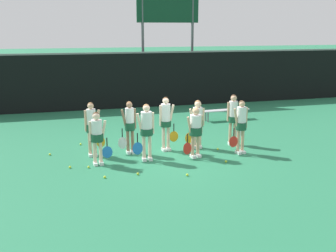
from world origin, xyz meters
TOP-DOWN VIEW (x-y plane):
  - ground_plane at (0.00, 0.00)m, footprint 140.00×140.00m
  - fence_windscreen at (0.00, 7.71)m, footprint 60.00×0.08m
  - scoreboard at (2.29, 8.74)m, footprint 3.29×0.15m
  - bench_courtside at (3.66, 3.98)m, footprint 2.19×0.49m
  - player_0 at (-2.29, -0.47)m, footprint 0.67×0.37m
  - player_1 at (-0.81, -0.44)m, footprint 0.68×0.39m
  - player_2 at (0.71, -0.55)m, footprint 0.66×0.40m
  - player_3 at (2.25, -0.55)m, footprint 0.63×0.35m
  - player_4 at (-2.38, 0.41)m, footprint 0.61×0.33m
  - player_5 at (-1.19, 0.38)m, footprint 0.61×0.32m
  - player_6 at (0.01, 0.36)m, footprint 0.65×0.35m
  - player_7 at (1.10, 0.38)m, footprint 0.65×0.37m
  - player_8 at (2.41, 0.43)m, footprint 0.62×0.34m
  - tennis_ball_0 at (-2.59, -0.70)m, footprint 0.07×0.07m
  - tennis_ball_1 at (-1.31, -1.61)m, footprint 0.07×0.07m
  - tennis_ball_2 at (1.68, -0.05)m, footprint 0.07×0.07m
  - tennis_ball_3 at (-3.71, 0.81)m, footprint 0.07×0.07m
  - tennis_ball_4 at (-0.01, -2.04)m, footprint 0.07×0.07m
  - tennis_ball_5 at (-3.12, -0.58)m, footprint 0.07×0.07m
  - tennis_ball_6 at (1.46, -1.28)m, footprint 0.07×0.07m
  - tennis_ball_7 at (-2.71, 1.71)m, footprint 0.07×0.07m
  - tennis_ball_8 at (-2.23, -1.63)m, footprint 0.07×0.07m

SIDE VIEW (x-z plane):
  - ground_plane at x=0.00m, z-range 0.00..0.00m
  - tennis_ball_0 at x=-2.59m, z-range 0.00..0.07m
  - tennis_ball_7 at x=-2.71m, z-range 0.00..0.07m
  - tennis_ball_2 at x=1.68m, z-range 0.00..0.07m
  - tennis_ball_4 at x=-0.01m, z-range 0.00..0.07m
  - tennis_ball_6 at x=1.46m, z-range 0.00..0.07m
  - tennis_ball_3 at x=-3.71m, z-range 0.00..0.07m
  - tennis_ball_8 at x=-2.23m, z-range 0.00..0.07m
  - tennis_ball_1 at x=-1.31m, z-range 0.00..0.07m
  - tennis_ball_5 at x=-3.12m, z-range 0.00..0.07m
  - bench_courtside at x=3.66m, z-range 0.18..0.64m
  - player_0 at x=-2.29m, z-range 0.14..1.74m
  - player_2 at x=0.71m, z-range 0.15..1.75m
  - player_7 at x=1.10m, z-range 0.15..1.79m
  - player_5 at x=-1.19m, z-range 0.13..1.84m
  - player_4 at x=-2.38m, z-range 0.14..1.86m
  - player_3 at x=2.25m, z-range 0.15..1.89m
  - player_8 at x=2.41m, z-range 0.15..1.92m
  - player_1 at x=-0.81m, z-range 0.17..1.92m
  - player_6 at x=0.01m, z-range 0.16..1.96m
  - fence_windscreen at x=0.00m, z-range 0.01..2.82m
  - scoreboard at x=2.29m, z-range 1.56..7.27m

